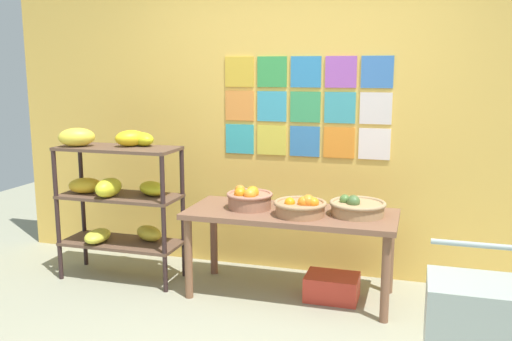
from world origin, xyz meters
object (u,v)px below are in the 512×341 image
at_px(banana_shelf_unit, 117,188).
at_px(produce_crate_under_table, 332,287).
at_px(shopping_cart, 479,325).
at_px(fruit_basket_right, 249,198).
at_px(fruit_basket_left, 357,207).
at_px(fruit_basket_centre, 301,207).
at_px(display_table, 291,222).

distance_m(banana_shelf_unit, produce_crate_under_table, 1.86).
bearing_deg(produce_crate_under_table, shopping_cart, -52.69).
distance_m(fruit_basket_right, produce_crate_under_table, 0.90).
xyz_separation_m(banana_shelf_unit, fruit_basket_left, (1.91, 0.08, -0.03)).
bearing_deg(fruit_basket_centre, produce_crate_under_table, 25.48).
bearing_deg(display_table, banana_shelf_unit, -178.36).
distance_m(banana_shelf_unit, fruit_basket_right, 1.10).
bearing_deg(shopping_cart, banana_shelf_unit, 164.10).
height_order(banana_shelf_unit, fruit_basket_centre, banana_shelf_unit).
distance_m(banana_shelf_unit, shopping_cart, 2.88).
bearing_deg(fruit_basket_centre, fruit_basket_right, 167.23).
distance_m(banana_shelf_unit, fruit_basket_left, 1.91).
relative_size(produce_crate_under_table, shopping_cart, 0.48).
xyz_separation_m(produce_crate_under_table, shopping_cart, (0.89, -1.17, 0.37)).
xyz_separation_m(fruit_basket_left, fruit_basket_centre, (-0.39, -0.13, 0.00)).
bearing_deg(shopping_cart, display_table, 143.35).
distance_m(fruit_basket_left, fruit_basket_centre, 0.41).
height_order(fruit_basket_right, fruit_basket_left, fruit_basket_right).
height_order(banana_shelf_unit, shopping_cart, banana_shelf_unit).
bearing_deg(banana_shelf_unit, display_table, 1.64).
height_order(fruit_basket_left, produce_crate_under_table, fruit_basket_left).
bearing_deg(fruit_basket_left, display_table, -175.30).
distance_m(fruit_basket_right, shopping_cart, 1.94).
bearing_deg(fruit_basket_right, banana_shelf_unit, -177.61).
relative_size(banana_shelf_unit, fruit_basket_centre, 3.22).
relative_size(fruit_basket_right, shopping_cart, 0.43).
bearing_deg(produce_crate_under_table, fruit_basket_centre, -154.52).
height_order(fruit_basket_left, shopping_cart, shopping_cart).
relative_size(display_table, shopping_cart, 1.90).
relative_size(banana_shelf_unit, fruit_basket_right, 3.52).
xyz_separation_m(display_table, fruit_basket_right, (-0.33, 0.01, 0.16)).
relative_size(fruit_basket_left, produce_crate_under_table, 1.04).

